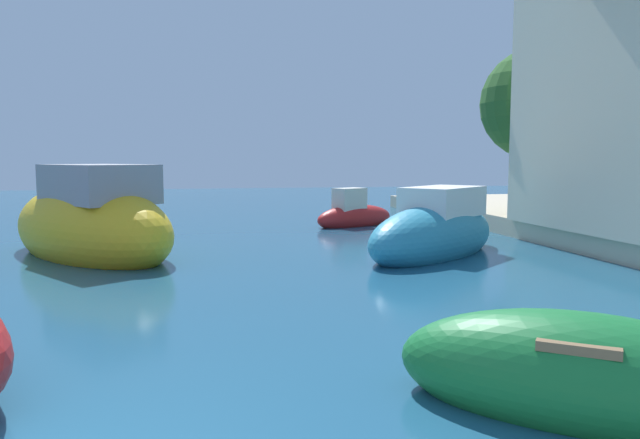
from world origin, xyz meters
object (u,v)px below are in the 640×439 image
(moored_boat_0, at_px, (92,225))
(moored_boat_6, at_px, (579,377))
(quayside_tree, at_px, (537,104))
(moored_boat_4, at_px, (354,215))
(moored_boat_2, at_px, (435,232))

(moored_boat_0, relative_size, moored_boat_6, 1.82)
(moored_boat_6, distance_m, quayside_tree, 13.82)
(moored_boat_4, relative_size, quayside_tree, 0.64)
(moored_boat_0, height_order, moored_boat_6, moored_boat_0)
(moored_boat_0, height_order, moored_boat_4, moored_boat_0)
(moored_boat_2, height_order, moored_boat_4, moored_boat_2)
(moored_boat_0, xyz_separation_m, moored_boat_4, (7.21, 4.69, -0.36))
(moored_boat_4, xyz_separation_m, moored_boat_6, (-1.72, -14.17, -0.02))
(quayside_tree, bearing_deg, moored_boat_2, -141.83)
(quayside_tree, bearing_deg, moored_boat_0, -169.59)
(moored_boat_2, xyz_separation_m, moored_boat_4, (-0.30, 6.03, -0.17))
(moored_boat_0, height_order, quayside_tree, quayside_tree)
(moored_boat_4, bearing_deg, moored_boat_6, -124.35)
(moored_boat_4, distance_m, quayside_tree, 6.40)
(moored_boat_2, xyz_separation_m, moored_boat_6, (-2.03, -8.14, -0.19))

